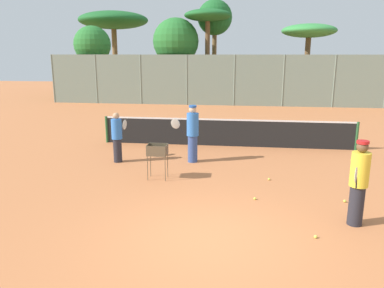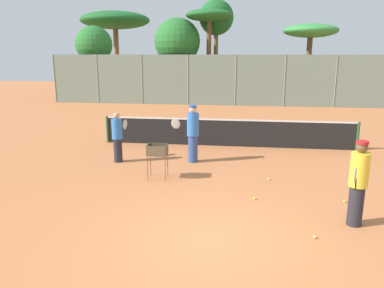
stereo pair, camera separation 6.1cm
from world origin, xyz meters
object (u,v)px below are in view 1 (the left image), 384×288
player_white_outfit (192,133)px  ball_cart (157,153)px  tennis_net (226,132)px  player_red_cap (359,182)px  player_yellow_shirt (117,137)px

player_white_outfit → ball_cart: (-0.76, -1.87, -0.21)m
tennis_net → player_red_cap: (2.98, -6.58, 0.39)m
player_red_cap → tennis_net: bearing=-131.7°
player_yellow_shirt → ball_cart: 2.30m
player_red_cap → ball_cart: 5.33m
tennis_net → ball_cart: tennis_net is taller
tennis_net → player_white_outfit: bearing=-113.7°
player_red_cap → player_yellow_shirt: size_ratio=1.10×
player_red_cap → ball_cart: (-4.77, 2.37, -0.17)m
player_white_outfit → player_red_cap: bearing=120.2°
tennis_net → ball_cart: size_ratio=9.64×
tennis_net → player_red_cap: bearing=-65.6°
player_white_outfit → player_yellow_shirt: bearing=-5.7°
tennis_net → player_yellow_shirt: player_yellow_shirt is taller
player_yellow_shirt → player_white_outfit: bearing=-70.3°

